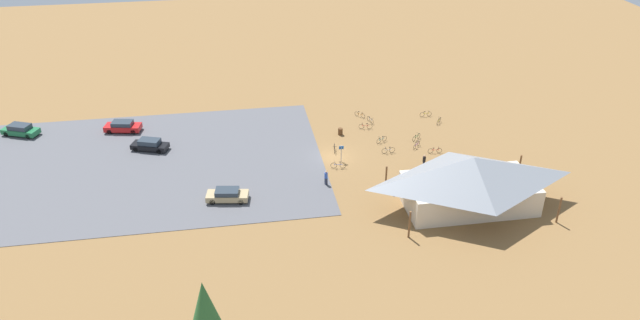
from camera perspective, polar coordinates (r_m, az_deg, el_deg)
ground at (r=72.81m, az=1.22°, el=0.31°), size 160.00×160.00×0.00m
parking_lot_asphalt at (r=73.96m, az=-16.12°, el=-0.43°), size 41.45×28.25×0.05m
bike_pavilion at (r=63.82m, az=14.13°, el=-1.77°), size 15.89×9.18×5.80m
trash_bin at (r=77.94m, az=1.95°, el=2.72°), size 0.60×0.60×0.90m
lot_sign at (r=71.10m, az=2.03°, el=0.83°), size 0.56×0.08×2.20m
pine_east at (r=44.16m, az=-10.86°, el=-13.82°), size 2.76×2.76×7.90m
bicycle_red_front_row at (r=74.80m, az=10.86°, el=0.89°), size 1.75×0.48×0.80m
bicycle_yellow_lone_east at (r=84.24m, az=10.01°, el=4.31°), size 1.73×0.48×0.81m
bicycle_teal_by_bin at (r=76.37m, az=5.88°, el=1.93°), size 1.52×0.91×0.87m
bicycle_orange_lone_west at (r=83.00m, az=3.80°, el=4.32°), size 1.19×1.25×0.79m
bicycle_green_yard_front at (r=77.59m, az=9.14°, el=2.15°), size 1.38×1.16×0.79m
bicycle_blue_back_row at (r=70.20m, az=1.75°, el=-0.51°), size 1.81×0.48×0.87m
bicycle_black_near_porch at (r=73.94m, az=1.38°, el=1.13°), size 0.48×1.79×0.87m
bicycle_purple_yard_right at (r=75.71m, az=9.16°, el=1.41°), size 1.24×1.27×0.78m
bicycle_white_edge_north at (r=81.54m, az=4.80°, el=3.81°), size 0.59×1.68×0.80m
bicycle_silver_near_sign at (r=73.90m, az=6.50°, el=0.92°), size 1.69×0.48×0.86m
bicycle_red_mid_cluster at (r=79.67m, az=4.34°, el=3.21°), size 1.79×0.50×0.87m
bicycle_yellow_yard_left at (r=82.54m, az=11.22°, el=3.65°), size 1.02×1.37×0.75m
car_red_second_row at (r=82.69m, az=-18.23°, el=3.05°), size 4.87×2.71×1.43m
car_green_back_corner at (r=86.74m, az=-26.58°, el=2.58°), size 5.03×3.47×1.48m
car_black_near_entry at (r=76.91m, az=-15.87°, el=1.41°), size 4.81×3.14×1.41m
car_tan_mid_lot at (r=64.77m, az=-8.79°, el=-3.30°), size 4.66×2.50×1.34m
visitor_near_lot at (r=70.97m, az=9.85°, el=-0.12°), size 0.36×0.37×1.77m
visitor_at_bikes at (r=66.72m, az=0.58°, el=-1.67°), size 0.36×0.37×1.77m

